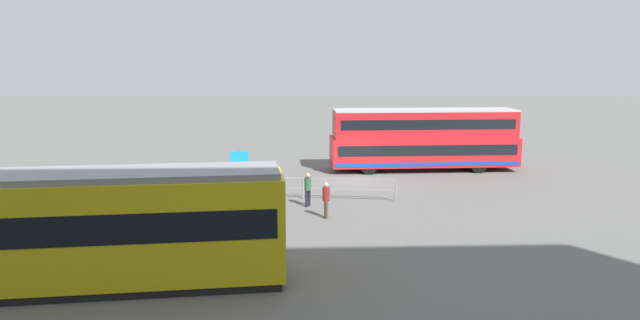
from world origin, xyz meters
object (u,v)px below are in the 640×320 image
at_px(double_decker_bus, 424,139).
at_px(info_sign, 239,164).
at_px(pedestrian_crossing, 326,198).
at_px(tram_yellow, 77,229).
at_px(pedestrian_near_railing, 308,187).

relative_size(double_decker_bus, info_sign, 4.87).
xyz_separation_m(double_decker_bus, pedestrian_crossing, (6.21, 11.47, -1.06)).
relative_size(pedestrian_crossing, info_sign, 0.66).
distance_m(tram_yellow, pedestrian_near_railing, 12.23).
bearing_deg(pedestrian_crossing, double_decker_bus, -118.43).
height_order(pedestrian_near_railing, info_sign, info_sign).
height_order(tram_yellow, pedestrian_near_railing, tram_yellow).
height_order(double_decker_bus, info_sign, double_decker_bus).
distance_m(tram_yellow, pedestrian_crossing, 11.11).
relative_size(pedestrian_near_railing, info_sign, 0.66).
height_order(double_decker_bus, pedestrian_near_railing, double_decker_bus).
distance_m(double_decker_bus, pedestrian_near_railing, 11.79).
xyz_separation_m(pedestrian_near_railing, pedestrian_crossing, (-0.86, 2.10, -0.00)).
xyz_separation_m(tram_yellow, pedestrian_crossing, (-7.59, -8.06, -0.95)).
height_order(tram_yellow, pedestrian_crossing, tram_yellow).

